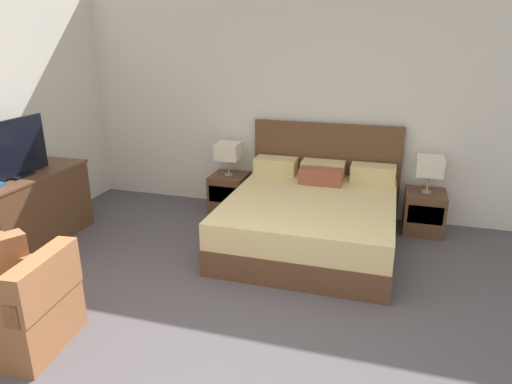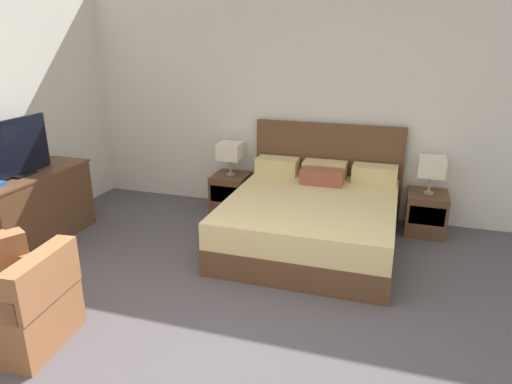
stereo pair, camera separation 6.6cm
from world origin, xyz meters
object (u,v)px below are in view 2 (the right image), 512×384
object	(u,v)px
armchair_companion	(21,309)
table_lamp_left	(230,151)
nightstand_left	(231,192)
nightstand_right	(426,213)
table_lamp_right	(432,167)
bed	(312,217)
dresser	(34,207)
tv	(17,148)

from	to	relation	value
armchair_companion	table_lamp_left	bearing A→B (deg)	80.47
nightstand_left	nightstand_right	xyz separation A→B (m)	(2.44, 0.00, 0.00)
table_lamp_right	bed	bearing A→B (deg)	-150.50
bed	armchair_companion	size ratio (longest dim) A/B	2.67
nightstand_right	dresser	distance (m)	4.47
nightstand_right	table_lamp_right	world-z (taller)	table_lamp_right
nightstand_right	armchair_companion	xyz separation A→B (m)	(-2.96, -3.08, 0.04)
nightstand_right	armchair_companion	size ratio (longest dim) A/B	0.64
nightstand_left	table_lamp_right	xyz separation A→B (m)	(2.44, 0.00, 0.56)
dresser	armchair_companion	xyz separation A→B (m)	(1.22, -1.50, -0.13)
tv	table_lamp_left	bearing A→B (deg)	43.91
nightstand_right	tv	distance (m)	4.58
tv	nightstand_right	bearing A→B (deg)	21.78
bed	armchair_companion	xyz separation A→B (m)	(-1.74, -2.39, -0.03)
nightstand_left	table_lamp_right	world-z (taller)	table_lamp_right
nightstand_left	table_lamp_left	xyz separation A→B (m)	(-0.00, 0.00, 0.56)
bed	dresser	distance (m)	3.09
tv	armchair_companion	xyz separation A→B (m)	(1.22, -1.41, -0.82)
table_lamp_left	bed	bearing A→B (deg)	-29.50
table_lamp_right	armchair_companion	distance (m)	4.31
table_lamp_right	table_lamp_left	bearing A→B (deg)	180.00
bed	nightstand_right	size ratio (longest dim) A/B	4.15
dresser	tv	distance (m)	0.69
bed	nightstand_right	distance (m)	1.40
nightstand_left	table_lamp_right	distance (m)	2.50
table_lamp_left	dresser	size ratio (longest dim) A/B	0.30
bed	nightstand_left	xyz separation A→B (m)	(-1.22, 0.69, -0.07)
nightstand_right	armchair_companion	bearing A→B (deg)	-133.83
nightstand_right	tv	xyz separation A→B (m)	(-4.18, -1.67, 0.86)
nightstand_left	table_lamp_right	size ratio (longest dim) A/B	1.15
bed	tv	bearing A→B (deg)	-161.66
table_lamp_right	dresser	size ratio (longest dim) A/B	0.30
tv	armchair_companion	size ratio (longest dim) A/B	1.09
bed	tv	distance (m)	3.21
tv	bed	bearing A→B (deg)	18.34
dresser	tv	xyz separation A→B (m)	(0.00, -0.08, 0.69)
nightstand_left	nightstand_right	size ratio (longest dim) A/B	1.00
nightstand_left	table_lamp_right	bearing A→B (deg)	0.03
tv	dresser	bearing A→B (deg)	91.79
table_lamp_left	table_lamp_right	world-z (taller)	same
bed	nightstand_right	bearing A→B (deg)	29.45
nightstand_left	bed	bearing A→B (deg)	-29.44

